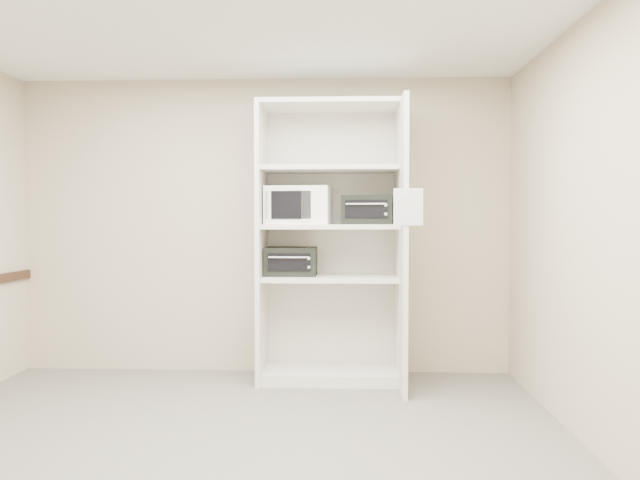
{
  "coord_description": "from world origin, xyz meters",
  "views": [
    {
      "loc": [
        0.75,
        -3.74,
        1.42
      ],
      "look_at": [
        0.55,
        1.28,
        1.25
      ],
      "focal_mm": 35.0,
      "sensor_mm": 36.0,
      "label": 1
    }
  ],
  "objects_px": {
    "toaster_oven_upper": "(368,210)",
    "toaster_oven_lower": "(291,261)",
    "shelving_unit": "(335,252)",
    "microwave": "(299,205)"
  },
  "relations": [
    {
      "from": "toaster_oven_upper",
      "to": "toaster_oven_lower",
      "type": "height_order",
      "value": "toaster_oven_upper"
    },
    {
      "from": "shelving_unit",
      "to": "microwave",
      "type": "bearing_deg",
      "value": 176.84
    },
    {
      "from": "toaster_oven_lower",
      "to": "microwave",
      "type": "bearing_deg",
      "value": 9.45
    },
    {
      "from": "shelving_unit",
      "to": "microwave",
      "type": "distance_m",
      "value": 0.52
    },
    {
      "from": "shelving_unit",
      "to": "toaster_oven_upper",
      "type": "xyz_separation_m",
      "value": [
        0.28,
        0.05,
        0.37
      ]
    },
    {
      "from": "microwave",
      "to": "toaster_oven_lower",
      "type": "relative_size",
      "value": 1.23
    },
    {
      "from": "shelving_unit",
      "to": "toaster_oven_upper",
      "type": "distance_m",
      "value": 0.47
    },
    {
      "from": "shelving_unit",
      "to": "toaster_oven_upper",
      "type": "bearing_deg",
      "value": 9.16
    },
    {
      "from": "shelving_unit",
      "to": "toaster_oven_lower",
      "type": "relative_size",
      "value": 5.42
    },
    {
      "from": "microwave",
      "to": "shelving_unit",
      "type": "bearing_deg",
      "value": 1.54
    }
  ]
}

